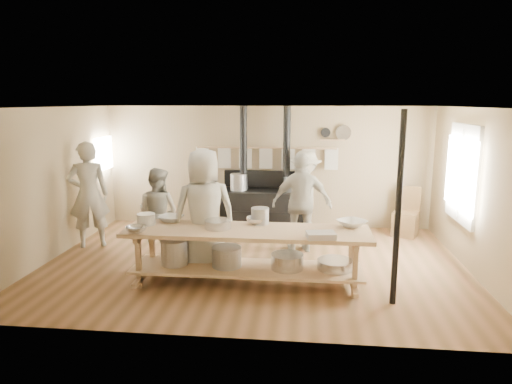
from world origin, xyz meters
TOP-DOWN VIEW (x-y plane):
  - ground at (0.00, 0.00)m, footprint 7.00×7.00m
  - room_shell at (0.00, 0.00)m, footprint 7.00×7.00m
  - window_right at (3.47, 0.60)m, footprint 0.09×1.50m
  - left_opening at (-3.45, 2.00)m, footprint 0.00×0.90m
  - stove at (-0.01, 2.12)m, footprint 1.90×0.75m
  - towel_rail at (0.00, 2.40)m, footprint 3.00×0.04m
  - back_wall_shelf at (1.46, 2.43)m, footprint 0.63×0.14m
  - prep_table at (-0.01, -0.90)m, footprint 3.60×0.90m
  - support_post at (2.05, -1.35)m, footprint 0.08×0.08m
  - cook_far_left at (-3.15, 0.62)m, footprint 0.86×0.73m
  - cook_left at (-1.68, 0.16)m, footprint 0.91×0.80m
  - cook_center at (-0.71, -0.54)m, footprint 1.14×0.95m
  - cook_right at (0.78, 0.75)m, footprint 1.12×0.62m
  - cook_by_window at (0.85, 1.95)m, footprint 1.15×0.71m
  - chair at (2.89, 1.97)m, footprint 0.61×0.61m
  - bowl_white_a at (-1.23, -0.57)m, footprint 0.44×0.44m
  - bowl_steel_a at (-1.55, -1.22)m, footprint 0.42×0.42m
  - bowl_white_b at (1.55, -0.57)m, footprint 0.57×0.57m
  - bowl_steel_b at (0.12, -0.57)m, footprint 0.46×0.46m
  - roasting_pan at (1.07, -1.23)m, footprint 0.42×0.32m
  - mixing_bowl_large at (-0.43, -0.88)m, footprint 0.46×0.46m
  - bucket_galv at (0.17, -0.57)m, footprint 0.35×0.35m
  - deep_bowl_enamel at (-1.55, -0.80)m, footprint 0.34×0.34m
  - pitcher at (-0.67, -0.57)m, footprint 0.15×0.15m

SIDE VIEW (x-z plane):
  - ground at x=0.00m, z-range 0.00..0.00m
  - chair at x=2.89m, z-range -0.20..0.79m
  - prep_table at x=-0.01m, z-range 0.10..0.95m
  - stove at x=-0.01m, z-range -0.78..1.82m
  - cook_left at x=-1.68m, z-range 0.00..1.59m
  - cook_by_window at x=0.85m, z-range 0.00..1.72m
  - roasting_pan at x=1.07m, z-range 0.85..0.94m
  - bowl_white_a at x=-1.23m, z-range 0.85..0.94m
  - bowl_steel_a at x=-1.55m, z-range 0.85..0.94m
  - bowl_white_b at x=1.55m, z-range 0.85..0.95m
  - cook_right at x=0.78m, z-range 0.00..1.80m
  - bowl_steel_b at x=0.12m, z-range 0.85..0.95m
  - mixing_bowl_large at x=-0.43m, z-range 0.85..0.98m
  - deep_bowl_enamel at x=-1.55m, z-range 0.85..1.02m
  - pitcher at x=-0.67m, z-range 0.85..1.04m
  - bucket_galv at x=0.17m, z-range 0.85..1.10m
  - cook_far_left at x=-3.15m, z-range 0.00..1.99m
  - cook_center at x=-0.71m, z-range 0.00..2.00m
  - support_post at x=2.05m, z-range 0.00..2.60m
  - window_right at x=3.47m, z-range 0.67..2.33m
  - towel_rail at x=0.00m, z-range 1.32..1.79m
  - left_opening at x=-3.45m, z-range 1.15..2.05m
  - room_shell at x=0.00m, z-range -1.88..5.12m
  - back_wall_shelf at x=1.46m, z-range 1.84..2.17m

